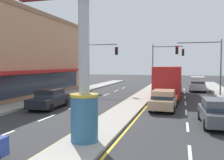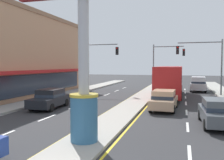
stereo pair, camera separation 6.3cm
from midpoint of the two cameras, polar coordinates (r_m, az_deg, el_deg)
The scene contains 13 objects.
median_strip at distance 23.62m, azimuth 5.72°, elevation -4.73°, with size 2.15×52.00×0.14m, color #A39E93.
sidewalk_left at distance 24.89m, azimuth -15.68°, elevation -4.38°, with size 2.34×60.00×0.18m, color #9E9B93.
lane_markings at distance 22.31m, azimuth 5.12°, elevation -5.38°, with size 8.89×52.00×0.01m.
district_sign at distance 10.68m, azimuth -6.65°, elevation 7.79°, with size 6.63×1.24×7.87m.
storefront_left at distance 29.59m, azimuth -24.38°, elevation 5.39°, with size 10.04×24.43×9.17m.
traffic_light_left_side at distance 30.41m, azimuth -4.20°, elevation 5.00°, with size 4.86×0.46×6.20m.
traffic_light_right_side at distance 28.99m, azimuth 20.28°, elevation 4.87°, with size 4.86×0.46×6.20m.
traffic_light_median_far at distance 34.25m, azimuth 11.79°, elevation 4.68°, with size 4.20×0.46×6.20m.
bus_near_right_lane at distance 27.51m, azimuth 12.95°, elevation 0.12°, with size 2.58×11.20×3.26m.
sedan_near_left_lane at distance 19.33m, azimuth 11.69°, elevation -4.47°, with size 1.99×4.38×1.53m.
suv_mid_left_lane at distance 34.18m, azimuth 19.00°, elevation -0.82°, with size 2.15×4.69×1.90m.
sedan_far_left_oncoming at distance 20.28m, azimuth -14.25°, elevation -4.13°, with size 2.02×4.39×1.53m.
sedan_kerb_right at distance 15.31m, azimuth 23.08°, elevation -6.77°, with size 1.98×4.37×1.53m.
Camera 1 is at (4.02, -5.03, 3.44)m, focal length 39.80 mm.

